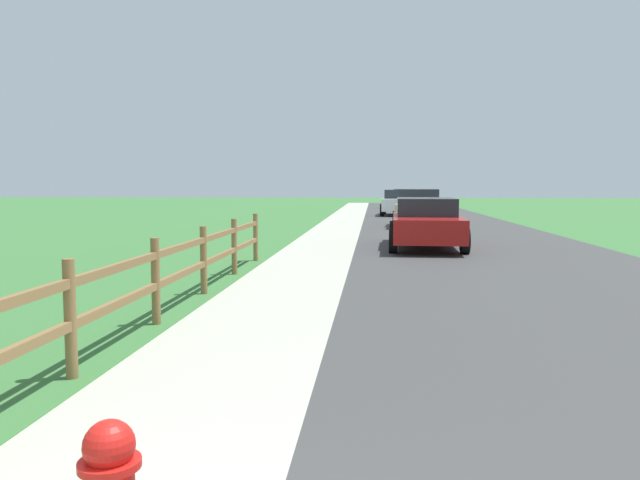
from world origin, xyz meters
TOP-DOWN VIEW (x-y plane):
  - ground_plane at (0.00, 25.00)m, footprint 120.00×120.00m
  - road_asphalt at (3.50, 27.00)m, footprint 7.00×66.00m
  - curb_concrete at (-3.00, 27.00)m, footprint 6.00×66.00m
  - grass_verge at (-4.50, 27.00)m, footprint 5.00×66.00m
  - rail_fence at (-2.23, 6.21)m, footprint 0.11×13.38m
  - parked_suv_red at (1.99, 16.40)m, footprint 2.17×4.94m
  - parked_car_beige at (2.44, 25.62)m, footprint 2.34×4.73m
  - parked_car_white at (1.98, 35.15)m, footprint 2.28×4.62m
  - parked_car_blue at (2.76, 45.31)m, footprint 2.07×4.44m

SIDE VIEW (x-z plane):
  - ground_plane at x=0.00m, z-range 0.00..0.00m
  - road_asphalt at x=3.50m, z-range 0.00..0.01m
  - curb_concrete at x=-3.00m, z-range 0.00..0.01m
  - grass_verge at x=-4.50m, z-range 0.00..0.01m
  - rail_fence at x=-2.23m, z-range 0.09..1.20m
  - parked_suv_red at x=1.99m, z-range 0.02..1.42m
  - parked_car_white at x=1.98m, z-range 0.02..1.51m
  - parked_car_blue at x=2.76m, z-range 0.04..1.51m
  - parked_car_beige at x=2.44m, z-range 0.01..1.60m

